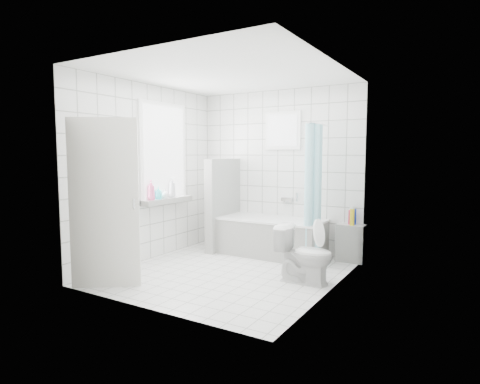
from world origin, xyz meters
The scene contains 19 objects.
ground centered at (0.00, 0.00, 0.00)m, with size 3.00×3.00×0.00m, color white.
ceiling centered at (0.00, 0.00, 2.60)m, with size 3.00×3.00×0.00m, color white.
wall_back centered at (0.00, 1.50, 1.30)m, with size 2.80×0.02×2.60m, color white.
wall_front centered at (0.00, -1.50, 1.30)m, with size 2.80×0.02×2.60m, color white.
wall_left centered at (-1.40, 0.00, 1.30)m, with size 0.02×3.00×2.60m, color white.
wall_right centered at (1.40, 0.00, 1.30)m, with size 0.02×3.00×2.60m, color white.
window_left centered at (-1.35, 0.30, 1.60)m, with size 0.01×0.90×1.40m, color white.
window_back centered at (0.10, 1.46, 1.95)m, with size 0.50×0.01×0.50m, color white.
window_sill centered at (-1.31, 0.30, 0.86)m, with size 0.18×1.02×0.08m, color white.
door centered at (-0.93, -1.24, 1.00)m, with size 0.04×0.80×2.00m, color silver.
bathtub centered at (0.09, 1.12, 0.29)m, with size 1.62×0.77×0.58m.
partition_wall centered at (-0.79, 1.07, 0.75)m, with size 0.15×0.85×1.50m, color white.
tiled_ledge centered at (1.26, 1.38, 0.28)m, with size 0.40×0.24×0.55m, color white.
toilet centered at (1.03, 0.13, 0.35)m, with size 0.39×0.69×0.70m, color white.
curtain_rod centered at (0.84, 1.10, 2.00)m, with size 0.02×0.02×0.80m, color silver.
shower_curtain centered at (0.84, 0.97, 1.10)m, with size 0.14×0.48×1.78m, color #48C3D4, non-canonical shape.
tub_faucet centered at (0.19, 1.46, 0.85)m, with size 0.18×0.06×0.06m, color silver.
sill_bottles centered at (-1.30, 0.18, 1.03)m, with size 0.16×0.62×0.32m.
ledge_bottles centered at (1.27, 1.37, 0.66)m, with size 0.11×0.17×0.24m.
Camera 1 is at (2.82, -4.42, 1.58)m, focal length 30.00 mm.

